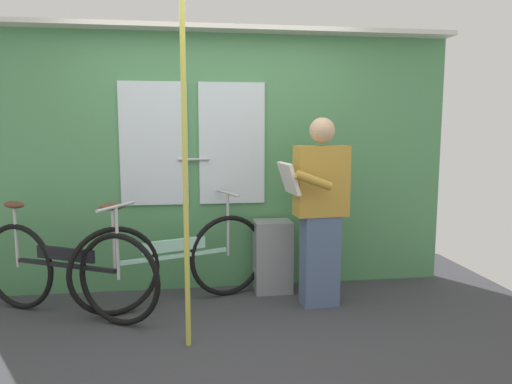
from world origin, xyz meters
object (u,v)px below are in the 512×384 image
object	(u,v)px
bicycle_near_door	(174,261)
trash_bin_by_wall	(273,256)
bicycle_leaning_behind	(65,270)
passenger_reading_newspaper	(319,208)
handrail_pole	(185,178)

from	to	relation	value
bicycle_near_door	trash_bin_by_wall	size ratio (longest dim) A/B	2.48
bicycle_leaning_behind	passenger_reading_newspaper	size ratio (longest dim) A/B	0.97
handrail_pole	trash_bin_by_wall	bearing A→B (deg)	52.97
bicycle_leaning_behind	bicycle_near_door	bearing A→B (deg)	36.76
bicycle_near_door	trash_bin_by_wall	distance (m)	0.92
bicycle_leaning_behind	trash_bin_by_wall	bearing A→B (deg)	39.85
bicycle_leaning_behind	passenger_reading_newspaper	distance (m)	2.10
bicycle_leaning_behind	handrail_pole	xyz separation A→B (m)	(0.96, -0.65, 0.78)
trash_bin_by_wall	handrail_pole	size ratio (longest dim) A/B	0.28
passenger_reading_newspaper	handrail_pole	size ratio (longest dim) A/B	0.68
trash_bin_by_wall	handrail_pole	world-z (taller)	handrail_pole
trash_bin_by_wall	handrail_pole	bearing A→B (deg)	-127.03
bicycle_leaning_behind	trash_bin_by_wall	size ratio (longest dim) A/B	2.32
trash_bin_by_wall	bicycle_near_door	bearing A→B (deg)	-165.01
trash_bin_by_wall	handrail_pole	distance (m)	1.52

